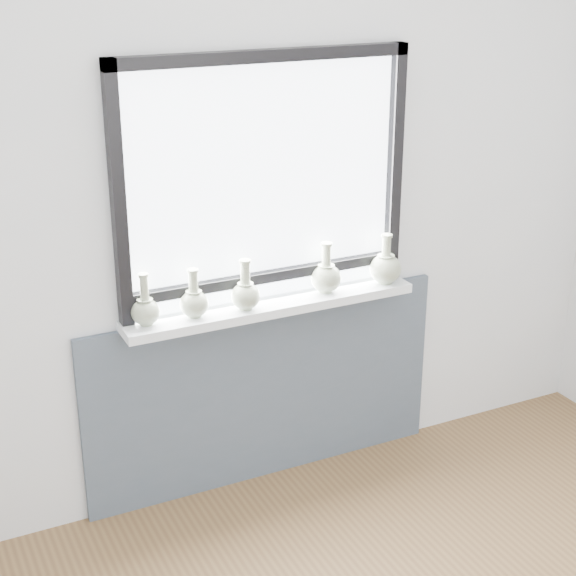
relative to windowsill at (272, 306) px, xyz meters
name	(u,v)px	position (x,y,z in m)	size (l,w,h in m)	color
back_wall	(261,206)	(0.00, 0.10, 0.42)	(3.60, 0.02, 2.60)	silver
apron_panel	(266,392)	(0.00, 0.07, -0.45)	(1.70, 0.03, 0.86)	#47515F
windowsill	(272,306)	(0.00, 0.00, 0.00)	(1.32, 0.18, 0.04)	white
window	(264,176)	(0.00, 0.06, 0.56)	(1.30, 0.06, 1.05)	black
vase_a	(145,309)	(-0.56, 0.00, 0.09)	(0.12, 0.12, 0.22)	#A6B292
vase_b	(194,301)	(-0.35, 0.00, 0.09)	(0.12, 0.12, 0.21)	#A6B292
vase_c	(246,293)	(-0.13, -0.02, 0.09)	(0.12, 0.12, 0.22)	#A6B292
vase_d	(326,276)	(0.27, 0.00, 0.09)	(0.14, 0.14, 0.23)	#A6B292
vase_e	(386,267)	(0.56, -0.02, 0.10)	(0.14, 0.14, 0.23)	#A6B292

